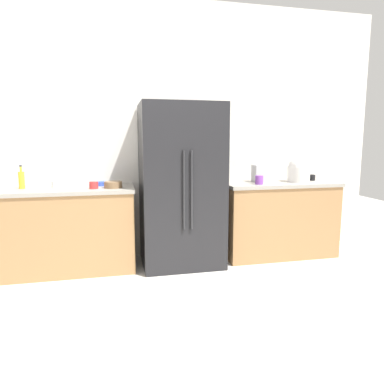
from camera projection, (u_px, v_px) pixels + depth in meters
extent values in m
plane|color=beige|center=(197.00, 332.00, 2.58)|extent=(11.13, 11.13, 0.00)
cube|color=silver|center=(161.00, 131.00, 4.19)|extent=(5.56, 0.10, 3.03)
cube|color=#9E7247|center=(63.00, 231.00, 3.75)|extent=(1.51, 0.62, 0.87)
cube|color=gray|center=(60.00, 190.00, 3.69)|extent=(1.54, 0.65, 0.04)
cube|color=#9E7247|center=(277.00, 220.00, 4.29)|extent=(1.36, 0.62, 0.87)
cube|color=gray|center=(278.00, 184.00, 4.23)|extent=(1.39, 0.65, 0.04)
cube|color=black|center=(181.00, 186.00, 3.91)|extent=(0.89, 0.71, 1.81)
cylinder|color=#262628|center=(184.00, 190.00, 3.54)|extent=(0.02, 0.02, 0.81)
cylinder|color=#262628|center=(192.00, 190.00, 3.56)|extent=(0.02, 0.02, 0.81)
cube|color=silver|center=(264.00, 173.00, 4.22)|extent=(0.26, 0.16, 0.21)
cylinder|color=silver|center=(298.00, 174.00, 4.22)|extent=(0.27, 0.27, 0.19)
sphere|color=silver|center=(299.00, 167.00, 4.21)|extent=(0.25, 0.25, 0.25)
cylinder|color=yellow|center=(22.00, 180.00, 3.62)|extent=(0.06, 0.06, 0.18)
cylinder|color=yellow|center=(21.00, 169.00, 3.61)|extent=(0.02, 0.02, 0.05)
cylinder|color=#333338|center=(21.00, 166.00, 3.60)|extent=(0.02, 0.02, 0.02)
cylinder|color=purple|center=(259.00, 180.00, 3.99)|extent=(0.09, 0.09, 0.10)
cylinder|color=white|center=(56.00, 184.00, 3.74)|extent=(0.09, 0.09, 0.07)
cylinder|color=red|center=(94.00, 185.00, 3.63)|extent=(0.09, 0.09, 0.08)
cylinder|color=black|center=(311.00, 177.00, 4.38)|extent=(0.09, 0.09, 0.07)
cylinder|color=blue|center=(101.00, 183.00, 3.89)|extent=(0.15, 0.15, 0.05)
cylinder|color=brown|center=(113.00, 185.00, 3.70)|extent=(0.19, 0.19, 0.07)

